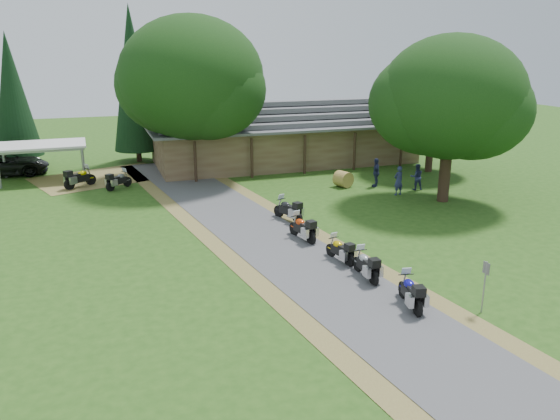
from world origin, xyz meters
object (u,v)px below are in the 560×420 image
object	(u,v)px
motorcycle_row_d	(302,227)
hay_bale	(343,179)
car_dark_suv	(4,159)
motorcycle_carport_a	(80,177)
motorcycle_row_c	(340,249)
carport	(43,162)
motorcycle_row_a	(411,290)
motorcycle_carport_b	(119,179)
motorcycle_row_e	(288,209)
lodge	(284,131)
motorcycle_row_b	(366,264)

from	to	relation	value
motorcycle_row_d	hay_bale	bearing A→B (deg)	-47.48
car_dark_suv	motorcycle_carport_a	size ratio (longest dim) A/B	3.04
motorcycle_row_c	motorcycle_carport_a	xyz separation A→B (m)	(-10.67, 17.39, 0.14)
carport	motorcycle_row_a	bearing A→B (deg)	-62.68
motorcycle_row_c	motorcycle_carport_b	world-z (taller)	motorcycle_carport_b
motorcycle_row_a	motorcycle_row_e	world-z (taller)	motorcycle_row_e
motorcycle_carport_a	hay_bale	bearing A→B (deg)	-54.47
lodge	carport	size ratio (longest dim) A/B	3.68
motorcycle_row_a	motorcycle_row_e	xyz separation A→B (m)	(-0.68, 10.94, 0.02)
motorcycle_carport_a	motorcycle_carport_b	size ratio (longest dim) A/B	1.13
motorcycle_row_b	carport	bearing A→B (deg)	31.77
motorcycle_row_b	motorcycle_carport_b	xyz separation A→B (m)	(-8.49, 18.12, 0.01)
motorcycle_row_e	hay_bale	xyz separation A→B (m)	(5.92, 5.64, -0.13)
lodge	motorcycle_row_e	distance (m)	15.58
carport	motorcycle_row_e	bearing A→B (deg)	-48.92
motorcycle_row_a	motorcycle_row_e	size ratio (longest dim) A/B	0.97
lodge	motorcycle_carport_b	size ratio (longest dim) A/B	11.56
carport	car_dark_suv	bearing A→B (deg)	139.04
lodge	motorcycle_row_c	size ratio (longest dim) A/B	12.69
lodge	car_dark_suv	bearing A→B (deg)	174.66
car_dark_suv	motorcycle_row_a	size ratio (longest dim) A/B	3.44
lodge	motorcycle_row_a	bearing A→B (deg)	-99.50
carport	motorcycle_carport_a	distance (m)	3.97
motorcycle_row_a	motorcycle_carport_b	xyz separation A→B (m)	(-8.82, 20.89, 0.00)
motorcycle_row_e	hay_bale	size ratio (longest dim) A/B	1.82
motorcycle_row_a	motorcycle_carport_a	xyz separation A→B (m)	(-11.21, 22.12, 0.08)
motorcycle_row_a	motorcycle_row_c	distance (m)	4.76
motorcycle_row_e	motorcycle_row_c	bearing A→B (deg)	159.49
motorcycle_row_e	motorcycle_carport_a	size ratio (longest dim) A/B	0.91
motorcycle_carport_a	hay_bale	size ratio (longest dim) A/B	1.99
lodge	motorcycle_row_b	distance (m)	23.37
motorcycle_row_b	lodge	bearing A→B (deg)	-10.17
motorcycle_row_c	motorcycle_carport_a	size ratio (longest dim) A/B	0.81
motorcycle_carport_b	hay_bale	size ratio (longest dim) A/B	1.77
motorcycle_row_c	motorcycle_carport_b	bearing A→B (deg)	15.81
car_dark_suv	motorcycle_carport_b	distance (m)	10.01
motorcycle_row_d	motorcycle_carport_a	distance (m)	17.50
car_dark_suv	lodge	bearing A→B (deg)	-96.43
car_dark_suv	motorcycle_row_a	world-z (taller)	car_dark_suv
motorcycle_row_d	hay_bale	size ratio (longest dim) A/B	1.81
carport	motorcycle_carport_b	size ratio (longest dim) A/B	3.15
car_dark_suv	motorcycle_row_c	bearing A→B (deg)	-146.45
car_dark_suv	motorcycle_carport_a	xyz separation A→B (m)	(5.08, -5.41, -0.50)
lodge	motorcycle_row_e	xyz separation A→B (m)	(-4.97, -14.66, -1.80)
lodge	car_dark_suv	distance (m)	20.70
motorcycle_row_c	motorcycle_carport_b	size ratio (longest dim) A/B	0.91
lodge	motorcycle_carport_b	xyz separation A→B (m)	(-13.10, -4.72, -1.82)
motorcycle_row_d	motorcycle_row_e	size ratio (longest dim) A/B	1.00
motorcycle_row_d	motorcycle_row_e	world-z (taller)	motorcycle_row_e
motorcycle_row_c	motorcycle_row_d	size ratio (longest dim) A/B	0.89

